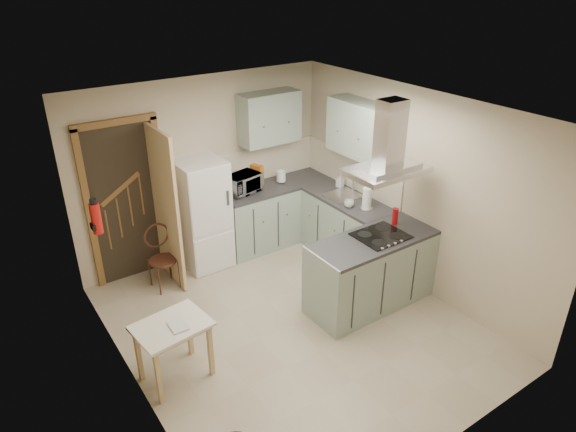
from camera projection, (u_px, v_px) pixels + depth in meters
floor at (293, 324)px, 5.94m from camera, size 4.20×4.20×0.00m
ceiling at (294, 112)px, 4.82m from camera, size 4.20×4.20×0.00m
back_wall at (204, 169)px, 6.93m from camera, size 3.60×0.00×3.60m
left_wall at (124, 284)px, 4.46m from camera, size 0.00×4.20×4.20m
right_wall at (413, 190)px, 6.29m from camera, size 0.00×4.20×4.20m
doorway at (127, 203)px, 6.43m from camera, size 1.10×0.12×2.10m
fridge at (203, 214)px, 6.83m from camera, size 0.60×0.60×1.50m
counter_back at (259, 218)px, 7.40m from camera, size 1.08×0.60×0.90m
counter_right at (333, 220)px, 7.33m from camera, size 0.60×1.95×0.90m
splashback at (265, 162)px, 7.45m from camera, size 1.68×0.02×0.50m
wall_cabinet_back at (269, 118)px, 7.01m from camera, size 0.85×0.35×0.70m
wall_cabinet_right at (359, 128)px, 6.56m from camera, size 0.35×0.90×0.70m
peninsula at (372, 271)px, 6.12m from camera, size 1.55×0.65×0.90m
hob at (381, 235)px, 5.97m from camera, size 0.58×0.50×0.01m
extractor_hood at (387, 170)px, 5.61m from camera, size 0.90×0.55×0.10m
sink at (343, 195)px, 6.99m from camera, size 0.45×0.40×0.01m
fire_extinguisher at (96, 218)px, 5.05m from camera, size 0.10×0.10×0.32m
drop_leaf_table at (175, 351)px, 5.05m from camera, size 0.75×0.60×0.65m
bentwood_chair at (163, 260)px, 6.46m from camera, size 0.36×0.36×0.77m
microwave at (243, 183)px, 7.05m from camera, size 0.53×0.41×0.26m
kettle at (281, 176)px, 7.38m from camera, size 0.17×0.17×0.19m
cereal_box at (257, 175)px, 7.31m from camera, size 0.12×0.20×0.28m
soap_bottle at (340, 181)px, 7.23m from camera, size 0.10×0.11×0.19m
paper_towel at (367, 198)px, 6.57m from camera, size 0.15×0.15×0.30m
cup at (349, 204)px, 6.65m from camera, size 0.14×0.14×0.10m
red_bottle at (395, 216)px, 6.19m from camera, size 0.07×0.07×0.21m
book at (170, 325)px, 4.82m from camera, size 0.16×0.22×0.10m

